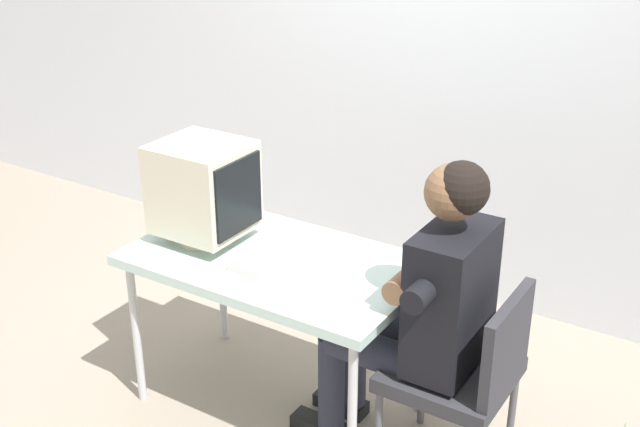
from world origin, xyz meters
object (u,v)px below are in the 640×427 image
object	(u,v)px
desk	(276,269)
person_seated	(422,303)
crt_monitor	(204,189)
keyboard	(272,251)
office_chair	(466,370)

from	to	relation	value
desk	person_seated	world-z (taller)	person_seated
crt_monitor	keyboard	size ratio (longest dim) A/B	1.02
desk	crt_monitor	size ratio (longest dim) A/B	2.79
desk	office_chair	bearing A→B (deg)	1.61
keyboard	person_seated	distance (m)	0.68
person_seated	office_chair	bearing A→B (deg)	0.00
keyboard	office_chair	size ratio (longest dim) A/B	0.51
desk	crt_monitor	distance (m)	0.45
crt_monitor	keyboard	distance (m)	0.39
crt_monitor	desk	bearing A→B (deg)	2.39
office_chair	keyboard	bearing A→B (deg)	-179.53
desk	office_chair	world-z (taller)	office_chair
desk	office_chair	size ratio (longest dim) A/B	1.46
desk	keyboard	world-z (taller)	keyboard
desk	person_seated	distance (m)	0.65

